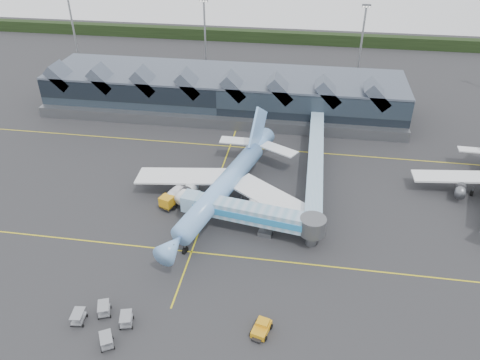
% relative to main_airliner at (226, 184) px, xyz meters
% --- Properties ---
extents(ground, '(260.00, 260.00, 0.00)m').
position_rel_main_airliner_xyz_m(ground, '(-3.03, -6.64, -3.95)').
color(ground, '#262628').
rests_on(ground, ground).
extents(taxi_stripes, '(120.00, 60.00, 0.01)m').
position_rel_main_airliner_xyz_m(taxi_stripes, '(-3.03, 3.36, -3.95)').
color(taxi_stripes, gold).
rests_on(taxi_stripes, ground).
extents(tree_line_far, '(260.00, 4.00, 4.00)m').
position_rel_main_airliner_xyz_m(tree_line_far, '(-3.03, 103.36, -1.95)').
color(tree_line_far, black).
rests_on(tree_line_far, ground).
extents(terminal, '(90.00, 22.25, 12.52)m').
position_rel_main_airliner_xyz_m(terminal, '(-8.09, 40.71, 0.93)').
color(terminal, black).
rests_on(terminal, ground).
extents(light_masts, '(132.40, 42.56, 22.45)m').
position_rel_main_airliner_xyz_m(light_masts, '(17.97, 56.16, 8.54)').
color(light_masts, gray).
rests_on(light_masts, ground).
extents(main_airliner, '(35.17, 41.25, 13.44)m').
position_rel_main_airliner_xyz_m(main_airliner, '(0.00, 0.00, 0.00)').
color(main_airliner, '#73AEEA').
rests_on(main_airliner, ground).
extents(jet_bridge, '(24.59, 7.45, 5.35)m').
position_rel_main_airliner_xyz_m(jet_bridge, '(7.22, -8.23, -0.31)').
color(jet_bridge, '#77AAC6').
rests_on(jet_bridge, ground).
extents(fuel_truck, '(5.01, 8.94, 3.03)m').
position_rel_main_airliner_xyz_m(fuel_truck, '(-8.92, -0.78, -2.25)').
color(fuel_truck, black).
rests_on(fuel_truck, ground).
extents(pushback_tug, '(2.91, 3.89, 1.58)m').
position_rel_main_airliner_xyz_m(pushback_tug, '(9.95, -28.62, -3.24)').
color(pushback_tug, orange).
rests_on(pushback_tug, ground).
extents(baggage_carts, '(8.43, 7.72, 1.66)m').
position_rel_main_airliner_xyz_m(baggage_carts, '(-10.97, -30.89, -3.02)').
color(baggage_carts, '#93959B').
rests_on(baggage_carts, ground).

